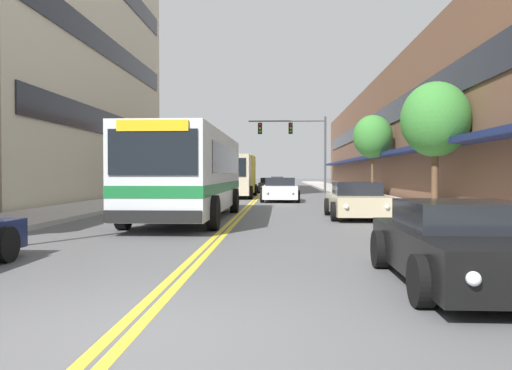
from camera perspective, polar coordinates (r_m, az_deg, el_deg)
The scene contains 17 objects.
ground_plane at distance 42.06m, azimuth 0.71°, elevation -0.90°, with size 240.00×240.00×0.00m, color #565659.
sidewalk_left at distance 42.94m, azimuth -8.91°, elevation -0.76°, with size 3.37×106.00×0.16m.
sidewalk_right at distance 42.40m, azimuth 10.46°, elevation -0.79°, with size 3.37×106.00×0.16m.
centre_line at distance 42.06m, azimuth 0.71°, elevation -0.89°, with size 0.34×106.00×0.01m.
storefront_row_right at distance 43.65m, azimuth 18.23°, elevation 5.18°, with size 9.10×68.00×9.24m.
city_bus at distance 18.08m, azimuth -7.42°, elevation 1.58°, with size 2.90×10.63×3.02m.
car_slate_blue_parked_left_mid at distance 29.52m, azimuth -8.87°, elevation -0.69°, with size 2.21×4.20×1.29m.
car_red_parked_left_far at distance 37.76m, azimuth -6.11°, elevation -0.24°, with size 2.04×4.86×1.29m.
car_black_parked_right_foreground at distance 7.92m, azimuth 22.81°, elevation -6.35°, with size 2.19×4.22×1.21m.
car_beige_parked_right_mid at distance 18.50m, azimuth 11.48°, elevation -1.83°, with size 2.13×4.14×1.31m.
car_white_moving_lead at distance 29.14m, azimuth 2.77°, elevation -0.59°, with size 2.21×4.18×1.39m.
car_silver_moving_second at distance 63.40m, azimuth 2.45°, elevation 0.37°, with size 2.08×4.35×1.22m.
car_dark_grey_moving_third at distance 42.62m, azimuth 1.60°, elevation -0.06°, with size 2.07×4.31×1.27m.
box_truck at distance 34.36m, azimuth -2.34°, elevation 1.19°, with size 2.66×7.62×2.90m.
traffic_signal_mast at distance 41.21m, azimuth 4.86°, elevation 5.31°, with size 6.38×0.38×6.29m.
street_tree_right_mid at distance 21.60m, azimuth 19.81°, elevation 7.02°, with size 2.76×2.76×5.18m.
street_tree_right_far at distance 33.89m, azimuth 13.19°, elevation 5.39°, with size 2.58×2.58×5.33m.
Camera 1 is at (1.60, -5.00, 1.62)m, focal length 35.00 mm.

